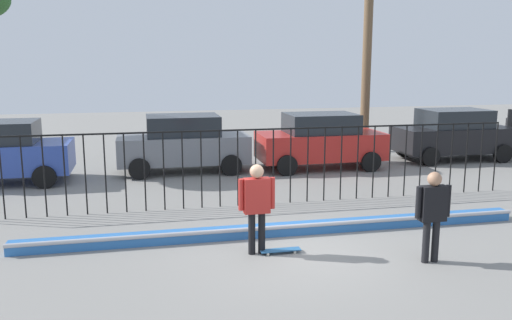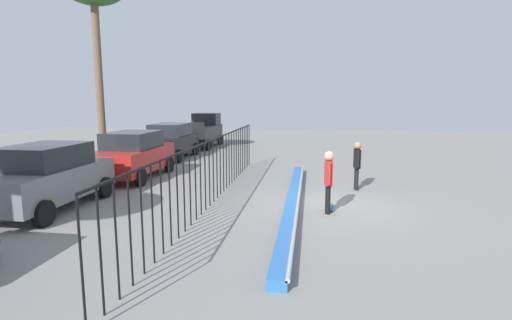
{
  "view_description": "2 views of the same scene",
  "coord_description": "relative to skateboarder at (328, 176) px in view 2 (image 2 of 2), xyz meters",
  "views": [
    {
      "loc": [
        -2.88,
        -9.62,
        3.71
      ],
      "look_at": [
        -0.22,
        2.49,
        1.38
      ],
      "focal_mm": 37.48,
      "sensor_mm": 36.0,
      "label": 1
    },
    {
      "loc": [
        -11.46,
        0.53,
        3.17
      ],
      "look_at": [
        -0.17,
        2.15,
        1.39
      ],
      "focal_mm": 26.98,
      "sensor_mm": 36.0,
      "label": 2
    }
  ],
  "objects": [
    {
      "name": "perimeter_fence",
      "position": [
        0.75,
        3.5,
        0.15
      ],
      "size": [
        14.04,
        0.04,
        1.99
      ],
      "color": "black",
      "rests_on": "ground"
    },
    {
      "name": "bowl_coping_ledge",
      "position": [
        0.75,
        1.0,
        -0.94
      ],
      "size": [
        11.0,
        0.4,
        0.27
      ],
      "color": "#2D6BB7",
      "rests_on": "ground"
    },
    {
      "name": "parked_car_red",
      "position": [
        3.95,
        7.68,
        -0.09
      ],
      "size": [
        4.3,
        2.12,
        1.9
      ],
      "rotation": [
        0.0,
        0.0,
        0.05
      ],
      "color": "#B2231E",
      "rests_on": "ground"
    },
    {
      "name": "parked_car_black",
      "position": [
        9.34,
        8.12,
        -0.09
      ],
      "size": [
        4.3,
        2.12,
        1.9
      ],
      "rotation": [
        0.0,
        0.0,
        -0.03
      ],
      "color": "black",
      "rests_on": "ground"
    },
    {
      "name": "skateboard",
      "position": [
        0.46,
        -0.08,
        -1.0
      ],
      "size": [
        0.8,
        0.2,
        0.07
      ],
      "rotation": [
        0.0,
        0.0,
        0.19
      ],
      "color": "#26598C",
      "rests_on": "ground"
    },
    {
      "name": "ground_plane",
      "position": [
        0.75,
        -0.02,
        -1.06
      ],
      "size": [
        60.0,
        60.0,
        0.0
      ],
      "primitive_type": "plane",
      "color": "gray"
    },
    {
      "name": "camera_operator",
      "position": [
        3.05,
        -1.12,
        -0.03
      ],
      "size": [
        0.69,
        0.26,
        1.72
      ],
      "rotation": [
        0.0,
        0.0,
        2.66
      ],
      "color": "black",
      "rests_on": "ground"
    },
    {
      "name": "skateboarder",
      "position": [
        0.0,
        0.0,
        0.0
      ],
      "size": [
        0.71,
        0.27,
        1.77
      ],
      "rotation": [
        0.0,
        0.0,
        0.56
      ],
      "color": "black",
      "rests_on": "ground"
    },
    {
      "name": "parked_car_gray",
      "position": [
        -0.72,
        8.11,
        -0.09
      ],
      "size": [
        4.3,
        2.12,
        1.9
      ],
      "rotation": [
        0.0,
        0.0,
        0.05
      ],
      "color": "slate",
      "rests_on": "ground"
    },
    {
      "name": "pickup_truck",
      "position": [
        14.68,
        7.9,
        -0.02
      ],
      "size": [
        4.7,
        2.12,
        2.24
      ],
      "rotation": [
        0.0,
        0.0,
        -0.01
      ],
      "color": "black",
      "rests_on": "ground"
    }
  ]
}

